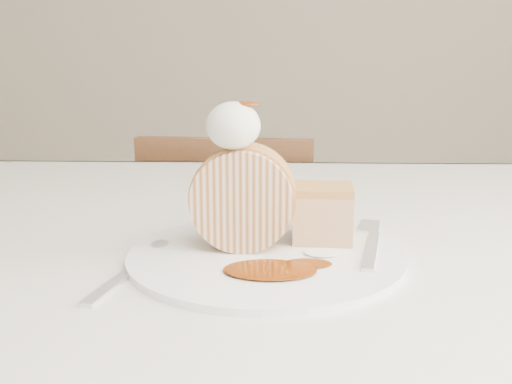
{
  "coord_description": "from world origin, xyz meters",
  "views": [
    {
      "loc": [
        -0.02,
        -0.46,
        0.94
      ],
      "look_at": [
        -0.04,
        0.09,
        0.82
      ],
      "focal_mm": 40.0,
      "sensor_mm": 36.0,
      "label": 1
    }
  ],
  "objects": [
    {
      "name": "caramel_pool",
      "position": [
        -0.02,
        0.02,
        0.76
      ],
      "size": [
        0.09,
        0.06,
        0.0
      ],
      "primitive_type": null,
      "rotation": [
        0.0,
        0.0,
        -0.07
      ],
      "color": "#662504",
      "rests_on": "plate"
    },
    {
      "name": "caramel_drizzle",
      "position": [
        -0.05,
        0.09,
        0.91
      ],
      "size": [
        0.03,
        0.02,
        0.01
      ],
      "primitive_type": "ellipsoid",
      "color": "#662504",
      "rests_on": "whipped_cream"
    },
    {
      "name": "fork",
      "position": [
        0.08,
        0.08,
        0.76
      ],
      "size": [
        0.06,
        0.16,
        0.0
      ],
      "primitive_type": "cube",
      "rotation": [
        0.0,
        0.0,
        -0.21
      ],
      "color": "silver",
      "rests_on": "plate"
    },
    {
      "name": "plate",
      "position": [
        -0.03,
        0.08,
        0.75
      ],
      "size": [
        0.29,
        0.29,
        0.01
      ],
      "primitive_type": "cylinder",
      "rotation": [
        0.0,
        0.0,
        -0.07
      ],
      "color": "white",
      "rests_on": "table"
    },
    {
      "name": "spoon",
      "position": [
        -0.16,
        0.02,
        0.75
      ],
      "size": [
        0.06,
        0.16,
        0.0
      ],
      "primitive_type": "cube",
      "rotation": [
        0.0,
        0.0,
        -0.21
      ],
      "color": "silver",
      "rests_on": "table"
    },
    {
      "name": "roulade_slice",
      "position": [
        -0.05,
        0.1,
        0.81
      ],
      "size": [
        0.1,
        0.06,
        0.1
      ],
      "primitive_type": "cylinder",
      "rotation": [
        1.57,
        0.0,
        -0.03
      ],
      "color": "beige",
      "rests_on": "plate"
    },
    {
      "name": "cake_chunk",
      "position": [
        0.03,
        0.12,
        0.78
      ],
      "size": [
        0.06,
        0.06,
        0.05
      ],
      "primitive_type": "cube",
      "rotation": [
        0.0,
        0.0,
        -0.07
      ],
      "color": "tan",
      "rests_on": "plate"
    },
    {
      "name": "whipped_cream",
      "position": [
        -0.06,
        0.09,
        0.88
      ],
      "size": [
        0.05,
        0.05,
        0.05
      ],
      "primitive_type": "ellipsoid",
      "color": "silver",
      "rests_on": "roulade_slice"
    },
    {
      "name": "table",
      "position": [
        0.0,
        0.2,
        0.66
      ],
      "size": [
        1.4,
        0.9,
        0.75
      ],
      "color": "silver",
      "rests_on": "ground"
    },
    {
      "name": "chair_far",
      "position": [
        -0.12,
        0.8,
        0.45
      ],
      "size": [
        0.4,
        0.4,
        0.79
      ],
      "rotation": [
        0.0,
        0.0,
        3.05
      ],
      "color": "brown",
      "rests_on": "ground"
    }
  ]
}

